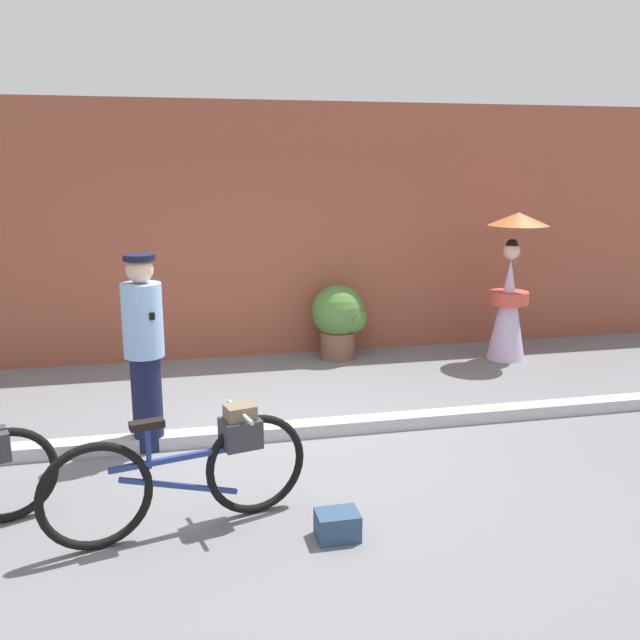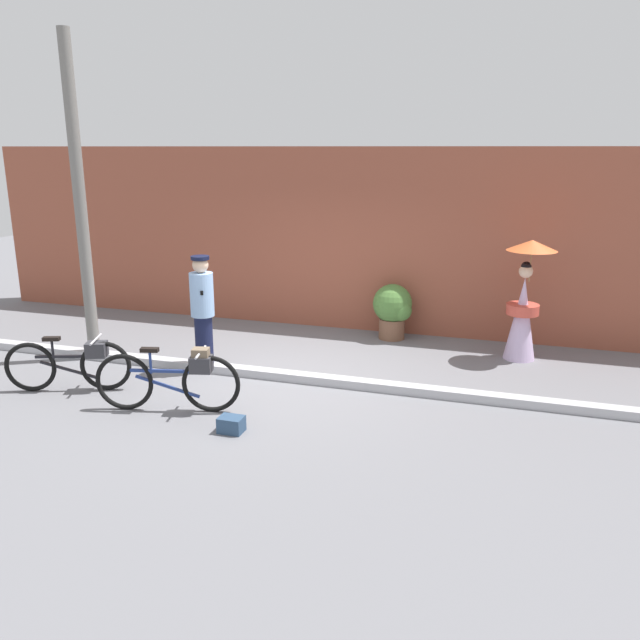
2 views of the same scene
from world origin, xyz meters
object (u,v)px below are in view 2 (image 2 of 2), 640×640
bicycle_far_side (174,378)px  utility_pole (80,203)px  backpack_on_pavement (231,424)px  bicycle_near_officer (72,363)px  potted_plant_by_door (393,308)px  person_officer (203,311)px  person_with_parasol (524,302)px

bicycle_far_side → utility_pole: size_ratio=0.37×
utility_pole → backpack_on_pavement: bearing=-29.8°
bicycle_near_officer → potted_plant_by_door: bearing=45.2°
bicycle_near_officer → potted_plant_by_door: size_ratio=1.68×
bicycle_near_officer → bicycle_far_side: bicycle_far_side is taller
potted_plant_by_door → utility_pole: size_ratio=0.20×
person_officer → person_with_parasol: bearing=24.0°
person_officer → backpack_on_pavement: size_ratio=6.04×
person_with_parasol → backpack_on_pavement: (-3.17, -3.78, -0.81)m
utility_pole → bicycle_far_side: bearing=-33.0°
bicycle_far_side → utility_pole: bearing=147.0°
person_with_parasol → bicycle_near_officer: bearing=-150.9°
person_officer → potted_plant_by_door: (2.33, 2.44, -0.38)m
bicycle_far_side → utility_pole: (-2.26, 1.47, 1.97)m
bicycle_near_officer → person_with_parasol: 6.61m
person_with_parasol → utility_pole: (-6.36, -1.95, 1.49)m
person_with_parasol → backpack_on_pavement: person_with_parasol is taller
person_officer → person_with_parasol: (4.43, 1.97, -0.01)m
person_with_parasol → backpack_on_pavement: size_ratio=6.57×
bicycle_near_officer → person_with_parasol: size_ratio=0.86×
person_with_parasol → backpack_on_pavement: 5.00m
person_officer → backpack_on_pavement: bearing=-55.2°
bicycle_far_side → backpack_on_pavement: bicycle_far_side is taller
person_officer → backpack_on_pavement: (1.26, -1.81, -0.82)m
bicycle_far_side → person_officer: bearing=102.7°
backpack_on_pavement → person_officer: bearing=124.8°
bicycle_near_officer → potted_plant_by_door: (3.66, 3.68, 0.15)m
potted_plant_by_door → backpack_on_pavement: potted_plant_by_door is taller
person_officer → potted_plant_by_door: bearing=46.3°
bicycle_far_side → person_officer: person_officer is taller
person_officer → person_with_parasol: size_ratio=0.92×
backpack_on_pavement → person_with_parasol: bearing=50.0°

